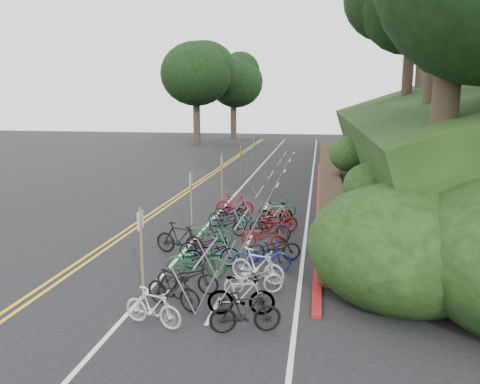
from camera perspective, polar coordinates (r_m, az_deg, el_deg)
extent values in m
plane|color=black|center=(15.00, -13.29, -9.80)|extent=(120.00, 120.00, 0.00)
cube|color=gold|center=(24.71, -8.92, -1.27)|extent=(0.12, 80.00, 0.01)
cube|color=gold|center=(24.62, -8.26, -1.30)|extent=(0.12, 80.00, 0.01)
cube|color=silver|center=(23.91, -1.74, -1.57)|extent=(0.12, 80.00, 0.01)
cube|color=silver|center=(23.46, 8.37, -1.93)|extent=(0.12, 80.00, 0.01)
cube|color=silver|center=(12.34, -3.26, -14.25)|extent=(0.10, 1.60, 0.01)
cube|color=silver|center=(17.84, 1.07, -6.05)|extent=(0.10, 1.60, 0.01)
cube|color=silver|center=(23.59, 3.27, -1.75)|extent=(0.10, 1.60, 0.01)
cube|color=silver|center=(29.44, 4.59, 0.85)|extent=(0.10, 1.60, 0.01)
cube|color=silver|center=(35.34, 5.47, 2.58)|extent=(0.10, 1.60, 0.01)
cube|color=silver|center=(41.26, 6.11, 3.82)|extent=(0.10, 1.60, 0.01)
cube|color=silver|center=(47.21, 6.58, 4.75)|extent=(0.10, 1.60, 0.01)
cube|color=maroon|center=(25.39, 9.62, -0.85)|extent=(0.25, 28.00, 0.10)
cube|color=black|center=(35.80, 22.50, 6.40)|extent=(12.32, 44.00, 9.11)
cube|color=#382819|center=(35.24, 10.84, 2.54)|extent=(1.40, 44.00, 0.16)
ellipsoid|color=#284C19|center=(16.48, 14.82, -4.15)|extent=(2.00, 2.80, 1.60)
ellipsoid|color=#284C19|center=(21.31, 15.90, 0.66)|extent=(2.60, 3.64, 2.08)
ellipsoid|color=#284C19|center=(27.28, 17.16, 3.77)|extent=(2.20, 3.08, 1.76)
ellipsoid|color=#284C19|center=(33.13, 13.42, 4.46)|extent=(3.00, 4.20, 2.40)
ellipsoid|color=#284C19|center=(39.11, 13.92, 5.69)|extent=(2.40, 3.36, 1.92)
ellipsoid|color=#284C19|center=(43.14, 15.33, 7.02)|extent=(2.80, 3.92, 2.24)
ellipsoid|color=#284C19|center=(19.40, 13.46, -2.20)|extent=(1.80, 2.52, 1.44)
ellipsoid|color=#284C19|center=(31.27, 17.77, 5.76)|extent=(3.20, 4.48, 2.56)
ellipsoid|color=black|center=(14.16, 18.95, -6.22)|extent=(5.28, 6.16, 3.52)
cylinder|color=#2D2319|center=(16.33, 23.52, 6.81)|extent=(0.83, 0.83, 6.22)
cylinder|color=#2D2319|center=(25.42, 22.40, 12.19)|extent=(0.88, 0.88, 7.18)
cylinder|color=#2D2319|center=(33.82, 23.83, 13.66)|extent=(0.93, 0.93, 8.13)
cylinder|color=#2D2319|center=(41.42, 19.66, 11.79)|extent=(0.86, 0.86, 6.70)
ellipsoid|color=black|center=(41.98, 20.24, 20.03)|extent=(8.93, 8.93, 8.48)
cylinder|color=#2D2319|center=(49.77, 21.09, 12.87)|extent=(0.91, 0.91, 7.65)
ellipsoid|color=black|center=(50.54, 21.69, 20.82)|extent=(10.63, 10.63, 10.10)
cylinder|color=#2D2319|center=(56.81, -5.30, 9.01)|extent=(0.83, 0.83, 6.22)
ellipsoid|color=black|center=(56.87, -5.41, 14.72)|extent=(8.50, 8.50, 8.08)
cylinder|color=#2D2319|center=(63.96, -0.80, 9.09)|extent=(0.81, 0.81, 5.74)
ellipsoid|color=black|center=(63.97, -0.81, 13.66)|extent=(7.44, 7.44, 7.07)
cylinder|color=gray|center=(12.71, -4.14, -7.37)|extent=(0.05, 2.64, 0.05)
cylinder|color=gray|center=(11.91, -6.86, -11.99)|extent=(0.63, 0.04, 1.24)
cylinder|color=gray|center=(11.77, -4.19, -12.22)|extent=(0.63, 0.04, 1.24)
cylinder|color=gray|center=(14.10, -4.03, -8.17)|extent=(0.63, 0.04, 1.24)
cylinder|color=gray|center=(13.99, -1.78, -8.31)|extent=(0.63, 0.04, 1.24)
cylinder|color=gray|center=(16.59, 0.22, -3.27)|extent=(0.05, 3.00, 0.05)
cylinder|color=gray|center=(15.48, -1.67, -6.57)|extent=(0.58, 0.04, 1.13)
cylinder|color=gray|center=(15.38, 0.39, -6.68)|extent=(0.58, 0.04, 1.13)
cylinder|color=gray|center=(18.12, 0.08, -3.89)|extent=(0.58, 0.04, 1.13)
cylinder|color=gray|center=(18.04, 1.84, -3.97)|extent=(0.58, 0.04, 1.13)
cylinder|color=gray|center=(21.42, 2.43, 0.05)|extent=(0.05, 3.00, 0.05)
cylinder|color=gray|center=(20.22, 1.12, -2.28)|extent=(0.58, 0.04, 1.13)
cylinder|color=gray|center=(20.15, 2.70, -2.34)|extent=(0.58, 0.04, 1.13)
cylinder|color=gray|center=(22.93, 2.17, -0.66)|extent=(0.58, 0.04, 1.13)
cylinder|color=gray|center=(22.86, 3.56, -0.71)|extent=(0.58, 0.04, 1.13)
cylinder|color=gray|center=(26.31, 3.82, 2.14)|extent=(0.05, 3.00, 0.05)
cylinder|color=gray|center=(25.07, 2.83, 0.36)|extent=(0.58, 0.04, 1.13)
cylinder|color=gray|center=(25.01, 4.11, 0.32)|extent=(0.58, 0.04, 1.13)
cylinder|color=gray|center=(27.81, 3.53, 1.44)|extent=(0.58, 0.04, 1.13)
cylinder|color=gray|center=(27.75, 4.68, 1.41)|extent=(0.58, 0.04, 1.13)
cylinder|color=gray|center=(31.23, 4.77, 3.58)|extent=(0.05, 3.00, 0.05)
cylinder|color=gray|center=(29.96, 3.99, 2.15)|extent=(0.58, 0.04, 1.13)
cylinder|color=gray|center=(29.91, 5.05, 2.12)|extent=(0.58, 0.04, 1.13)
cylinder|color=gray|center=(32.72, 4.48, 2.92)|extent=(0.58, 0.04, 1.13)
cylinder|color=gray|center=(32.67, 5.46, 2.89)|extent=(0.58, 0.04, 1.13)
cylinder|color=gray|center=(36.18, 5.47, 4.62)|extent=(0.05, 3.00, 0.05)
cylinder|color=gray|center=(34.89, 4.82, 3.43)|extent=(0.58, 0.04, 1.13)
cylinder|color=gray|center=(34.85, 5.74, 3.41)|extent=(0.58, 0.04, 1.13)
cylinder|color=gray|center=(37.66, 5.19, 4.00)|extent=(0.58, 0.04, 1.13)
cylinder|color=gray|center=(37.62, 6.04, 3.98)|extent=(0.58, 0.04, 1.13)
cylinder|color=brown|center=(13.22, -11.89, -7.04)|extent=(0.08, 0.08, 2.44)
cube|color=silver|center=(12.97, -12.04, -3.39)|extent=(0.02, 0.40, 0.50)
cylinder|color=brown|center=(18.98, -5.94, -1.16)|extent=(0.08, 0.08, 2.50)
cube|color=silver|center=(18.81, -6.00, 1.52)|extent=(0.02, 0.40, 0.50)
cylinder|color=brown|center=(24.71, -2.21, 1.80)|extent=(0.08, 0.08, 2.50)
cube|color=silver|center=(24.57, -2.23, 3.87)|extent=(0.02, 0.40, 0.50)
cylinder|color=brown|center=(30.54, 0.11, 3.63)|extent=(0.08, 0.08, 2.50)
cube|color=silver|center=(30.43, 0.11, 5.31)|extent=(0.02, 0.40, 0.50)
cylinder|color=brown|center=(36.42, 1.69, 4.87)|extent=(0.08, 0.08, 2.50)
cube|color=silver|center=(36.33, 1.70, 6.28)|extent=(0.02, 0.40, 0.50)
imported|color=black|center=(16.40, -7.33, -5.64)|extent=(0.97, 1.98, 1.14)
imported|color=beige|center=(11.58, -10.59, -13.64)|extent=(0.85, 1.65, 0.95)
imported|color=black|center=(11.11, 0.64, -14.40)|extent=(0.92, 1.75, 1.01)
imported|color=black|center=(12.39, -8.12, -11.65)|extent=(1.06, 1.77, 1.03)
imported|color=slate|center=(11.91, 0.15, -12.53)|extent=(0.71, 1.74, 1.02)
imported|color=black|center=(13.28, -6.42, -10.19)|extent=(0.72, 1.83, 0.95)
imported|color=#9E9EA3|center=(13.11, 1.68, -10.56)|extent=(1.15, 1.78, 0.88)
imported|color=#144C1E|center=(14.40, -5.38, -8.36)|extent=(0.74, 1.89, 0.98)
imported|color=beige|center=(13.88, 2.16, -9.00)|extent=(0.94, 1.76, 1.02)
imported|color=slate|center=(15.12, -3.54, -7.42)|extent=(1.20, 1.93, 0.95)
imported|color=navy|center=(14.79, 2.67, -7.80)|extent=(0.84, 1.90, 0.97)
imported|color=slate|center=(16.15, -4.52, -6.43)|extent=(1.06, 1.68, 0.83)
imported|color=black|center=(15.70, 4.11, -6.71)|extent=(1.09, 1.92, 0.95)
imported|color=#144C1E|center=(17.49, -3.56, -4.90)|extent=(0.81, 1.78, 0.90)
imported|color=maroon|center=(16.99, 2.91, -5.42)|extent=(0.80, 1.74, 0.88)
imported|color=black|center=(18.68, -1.62, -3.87)|extent=(1.09, 1.76, 0.87)
imported|color=black|center=(18.22, 3.66, -4.18)|extent=(1.19, 1.88, 0.93)
imported|color=slate|center=(19.61, -1.48, -3.09)|extent=(0.88, 1.80, 0.91)
imported|color=maroon|center=(19.06, 4.64, -3.44)|extent=(0.81, 1.69, 0.98)
imported|color=slate|center=(20.55, -0.88, -2.43)|extent=(0.72, 1.74, 0.89)
imported|color=slate|center=(20.39, 4.33, -2.53)|extent=(0.90, 1.60, 0.93)
imported|color=maroon|center=(21.69, -0.67, -1.48)|extent=(0.55, 1.77, 1.06)
imported|color=#144C1E|center=(21.52, 4.58, -1.83)|extent=(0.82, 1.78, 0.90)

